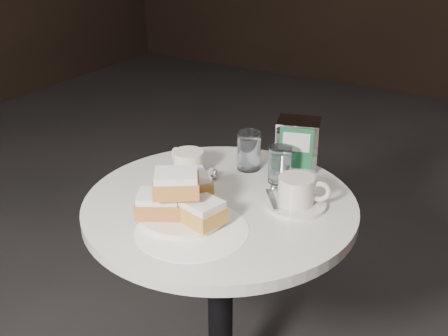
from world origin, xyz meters
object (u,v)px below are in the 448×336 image
cafe_table (220,265)px  beignet_plate (181,201)px  coffee_cup_left (188,165)px  coffee_cup_right (297,194)px  water_glass_right (280,165)px  water_glass_left (249,151)px  napkin_dispenser (298,143)px

cafe_table → beignet_plate: beignet_plate is taller
beignet_plate → coffee_cup_left: 0.24m
beignet_plate → coffee_cup_right: beignet_plate is taller
water_glass_right → coffee_cup_left: bearing=-156.9°
coffee_cup_right → water_glass_left: (-0.21, 0.13, 0.02)m
beignet_plate → coffee_cup_right: size_ratio=1.22×
napkin_dispenser → cafe_table: bearing=-122.9°
coffee_cup_right → water_glass_left: bearing=125.0°
coffee_cup_left → napkin_dispenser: napkin_dispenser is taller
coffee_cup_right → water_glass_right: 0.14m
coffee_cup_left → water_glass_left: 0.18m
water_glass_right → napkin_dispenser: napkin_dispenser is taller
cafe_table → coffee_cup_right: (0.18, 0.08, 0.23)m
coffee_cup_left → water_glass_right: water_glass_right is taller
cafe_table → water_glass_left: bearing=98.2°
beignet_plate → water_glass_left: bearing=89.7°
coffee_cup_right → napkin_dispenser: (-0.10, 0.22, 0.03)m
cafe_table → napkin_dispenser: napkin_dispenser is taller
coffee_cup_left → water_glass_left: (0.12, 0.13, 0.02)m
beignet_plate → coffee_cup_left: beignet_plate is taller
beignet_plate → coffee_cup_left: (-0.12, 0.20, -0.02)m
cafe_table → beignet_plate: bearing=-104.2°
coffee_cup_left → water_glass_left: bearing=67.9°
beignet_plate → napkin_dispenser: 0.44m
beignet_plate → coffee_cup_left: bearing=120.0°
water_glass_left → napkin_dispenser: (0.11, 0.09, 0.02)m
water_glass_left → water_glass_right: bearing=-15.5°
cafe_table → napkin_dispenser: (0.08, 0.30, 0.27)m
napkin_dispenser → water_glass_left: bearing=-159.3°
water_glass_left → water_glass_right: size_ratio=1.09×
beignet_plate → water_glass_left: beignet_plate is taller
coffee_cup_left → water_glass_right: 0.25m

